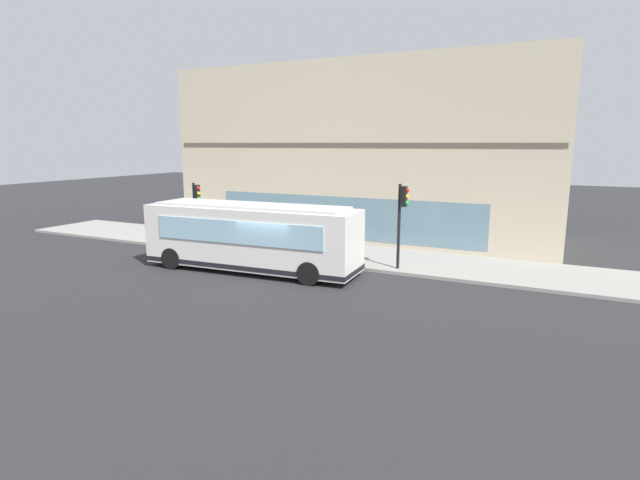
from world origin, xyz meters
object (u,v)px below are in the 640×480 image
at_px(fire_hydrant, 330,242).
at_px(newspaper_vending_box, 221,232).
at_px(traffic_light_near_corner, 402,210).
at_px(city_bus_nearside, 251,237).
at_px(pedestrian_near_hydrant, 279,233).
at_px(traffic_light_down_block, 196,203).
at_px(pedestrian_walking_along_curb, 351,236).

xyz_separation_m(fire_hydrant, newspaper_vending_box, (-0.35, 6.98, 0.09)).
bearing_deg(traffic_light_near_corner, city_bus_nearside, 114.56).
relative_size(traffic_light_near_corner, fire_hydrant, 5.20).
bearing_deg(pedestrian_near_hydrant, traffic_light_down_block, 99.61).
distance_m(city_bus_nearside, traffic_light_near_corner, 6.93).
bearing_deg(pedestrian_walking_along_curb, pedestrian_near_hydrant, 112.68).
height_order(city_bus_nearside, traffic_light_down_block, traffic_light_down_block).
distance_m(traffic_light_down_block, newspaper_vending_box, 3.07).
bearing_deg(fire_hydrant, newspaper_vending_box, 92.86).
height_order(city_bus_nearside, fire_hydrant, city_bus_nearside).
relative_size(city_bus_nearside, pedestrian_walking_along_curb, 6.59).
bearing_deg(newspaper_vending_box, traffic_light_down_block, -174.54).
xyz_separation_m(traffic_light_near_corner, fire_hydrant, (2.45, 4.71, -2.32)).
relative_size(city_bus_nearside, traffic_light_down_block, 2.89).
distance_m(fire_hydrant, pedestrian_walking_along_curb, 1.57).
bearing_deg(pedestrian_walking_along_curb, traffic_light_down_block, 105.31).
relative_size(city_bus_nearside, pedestrian_near_hydrant, 5.75).
relative_size(fire_hydrant, pedestrian_walking_along_curb, 0.48).
height_order(pedestrian_walking_along_curb, pedestrian_near_hydrant, pedestrian_near_hydrant).
distance_m(traffic_light_near_corner, pedestrian_near_hydrant, 6.95).
relative_size(traffic_light_down_block, fire_hydrant, 4.75).
relative_size(pedestrian_walking_along_curb, pedestrian_near_hydrant, 0.87).
relative_size(traffic_light_down_block, pedestrian_near_hydrant, 1.99).
distance_m(city_bus_nearside, traffic_light_down_block, 5.97).
relative_size(traffic_light_down_block, pedestrian_walking_along_curb, 2.28).
distance_m(traffic_light_down_block, pedestrian_near_hydrant, 5.01).
xyz_separation_m(city_bus_nearside, traffic_light_near_corner, (2.83, -6.19, 1.28)).
relative_size(traffic_light_near_corner, pedestrian_walking_along_curb, 2.49).
xyz_separation_m(city_bus_nearside, newspaper_vending_box, (4.93, 5.49, -0.95)).
distance_m(city_bus_nearside, pedestrian_near_hydrant, 3.47).
xyz_separation_m(traffic_light_down_block, pedestrian_walking_along_curb, (2.24, -8.17, -1.57)).
bearing_deg(newspaper_vending_box, city_bus_nearside, -131.89).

